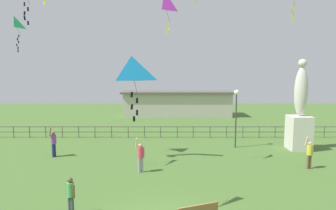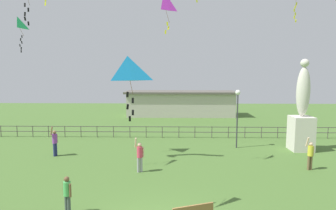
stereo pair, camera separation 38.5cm
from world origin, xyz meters
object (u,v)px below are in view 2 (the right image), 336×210
at_px(kite_6, 128,72).
at_px(person_1, 55,141).
at_px(statue_monument, 302,119).
at_px(person_2, 140,155).
at_px(person_3, 310,153).
at_px(lamppost, 238,106).
at_px(kite_4, 18,25).
at_px(person_0, 67,193).
at_px(kite_5, 164,4).

bearing_deg(kite_6, person_1, 129.42).
height_order(statue_monument, person_2, statue_monument).
distance_m(statue_monument, person_3, 4.39).
xyz_separation_m(lamppost, kite_4, (-16.28, 1.71, 5.85)).
bearing_deg(lamppost, person_1, -169.42).
height_order(person_0, kite_6, kite_6).
bearing_deg(person_3, person_0, -155.66).
bearing_deg(person_0, statue_monument, 35.83).
xyz_separation_m(statue_monument, person_2, (-10.60, -4.58, -1.27)).
xyz_separation_m(kite_4, kite_6, (10.13, -11.25, -3.52)).
relative_size(person_0, person_3, 0.81).
height_order(person_3, kite_4, kite_4).
xyz_separation_m(person_2, kite_5, (1.29, 1.03, 8.08)).
distance_m(statue_monument, kite_4, 21.74).
bearing_deg(person_3, kite_6, -151.36).
xyz_separation_m(statue_monument, kite_5, (-9.32, -3.55, 6.81)).
bearing_deg(statue_monument, person_1, -173.92).
bearing_deg(kite_6, kite_4, 132.00).
height_order(person_2, kite_5, kite_5).
bearing_deg(lamppost, kite_4, 174.02).
bearing_deg(kite_4, person_1, -43.75).
relative_size(person_0, kite_6, 0.65).
height_order(person_0, kite_4, kite_4).
height_order(person_3, kite_6, kite_6).
relative_size(person_2, kite_6, 0.83).
bearing_deg(kite_4, kite_5, -27.14).
distance_m(person_1, person_2, 6.47).
bearing_deg(person_1, person_3, -8.45).
relative_size(person_2, kite_4, 0.72).
bearing_deg(person_1, kite_6, -50.58).
bearing_deg(person_3, lamppost, 123.98).
xyz_separation_m(person_1, kite_4, (-4.15, 3.97, 7.92)).
relative_size(person_1, kite_6, 0.85).
distance_m(person_1, kite_5, 10.89).
distance_m(statue_monument, lamppost, 4.40).
relative_size(person_2, kite_5, 0.85).
height_order(kite_4, kite_5, kite_5).
relative_size(lamppost, person_1, 2.12).
relative_size(lamppost, person_3, 2.26).
height_order(person_1, person_2, person_1).
bearing_deg(kite_6, person_2, 92.10).
xyz_separation_m(person_3, kite_4, (-19.33, 6.23, 7.98)).
height_order(kite_5, kite_6, kite_5).
relative_size(person_1, person_3, 1.07).
bearing_deg(person_0, person_2, 64.96).
bearing_deg(kite_4, person_0, -55.72).
xyz_separation_m(kite_4, kite_5, (11.26, -5.77, 0.14)).
bearing_deg(kite_4, person_2, -34.31).
xyz_separation_m(lamppost, person_1, (-12.13, -2.27, -2.06)).
xyz_separation_m(statue_monument, person_3, (-1.24, -4.01, -1.30)).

